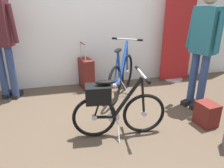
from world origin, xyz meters
TOP-DOWN VIEW (x-y plane):
  - ground_plane at (0.00, 0.00)m, footprint 6.17×6.17m
  - back_wall at (0.00, 1.84)m, footprint 6.17×0.10m
  - floor_banner_stand at (1.58, 1.59)m, footprint 0.60×0.36m
  - folding_bike_foreground at (-0.03, 0.04)m, footprint 1.10×0.53m
  - display_bike_left at (0.37, 1.13)m, footprint 0.76×1.12m
  - visitor_near_wall at (1.36, 0.51)m, footprint 0.36×0.50m
  - visitor_browsing at (-1.41, 1.44)m, footprint 0.52×0.34m
  - rolling_suitcase at (-0.15, 1.56)m, footprint 0.26×0.39m
  - handbag_on_floor at (1.20, -0.02)m, footprint 0.27×0.29m

SIDE VIEW (x-z plane):
  - ground_plane at x=0.00m, z-range 0.00..0.00m
  - handbag_on_floor at x=1.20m, z-range 0.00..0.30m
  - rolling_suitcase at x=-0.15m, z-range -0.13..0.70m
  - display_bike_left at x=0.37m, z-range -0.11..0.80m
  - folding_bike_foreground at x=-0.03m, z-range -0.01..0.77m
  - floor_banner_stand at x=1.58m, z-range -0.09..1.66m
  - visitor_near_wall at x=1.36m, z-range 0.12..1.80m
  - visitor_browsing at x=-1.41m, z-range 0.14..1.91m
  - back_wall at x=0.00m, z-range 0.00..2.75m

